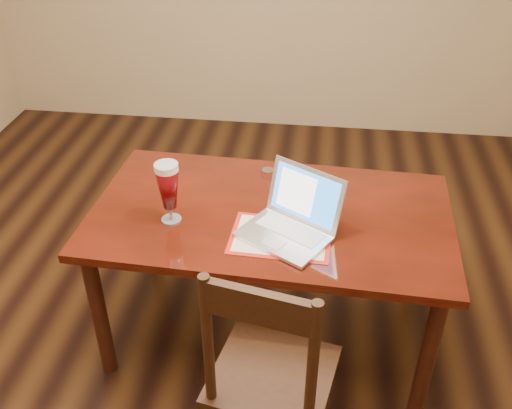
# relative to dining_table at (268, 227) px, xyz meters

# --- Properties ---
(ground) EXTENTS (5.00, 5.00, 0.00)m
(ground) POSITION_rel_dining_table_xyz_m (-0.29, -0.03, -0.68)
(ground) COLOR black
(ground) RESTS_ON ground
(dining_table) EXTENTS (1.67, 0.98, 1.05)m
(dining_table) POSITION_rel_dining_table_xyz_m (0.00, 0.00, 0.00)
(dining_table) COLOR #4B120A
(dining_table) RESTS_ON ground
(dining_chair) EXTENTS (0.53, 0.51, 1.06)m
(dining_chair) POSITION_rel_dining_table_xyz_m (0.08, -0.70, -0.18)
(dining_chair) COLOR black
(dining_chair) RESTS_ON ground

